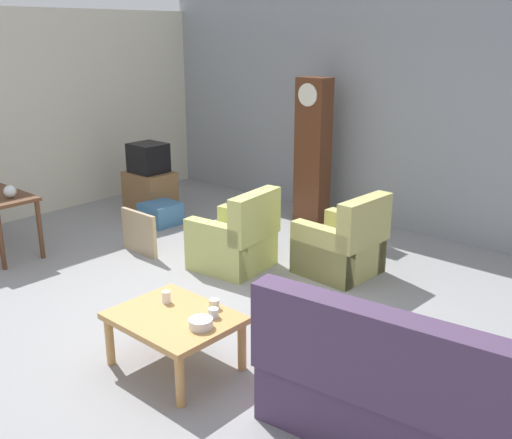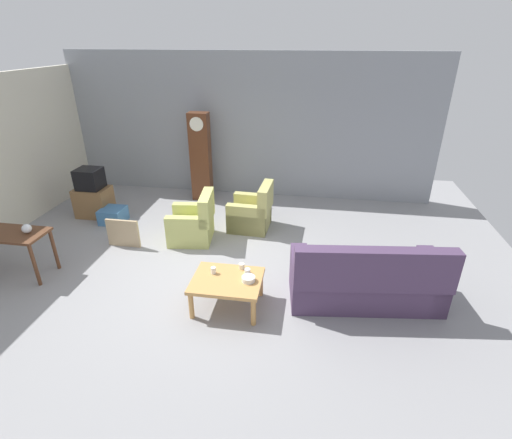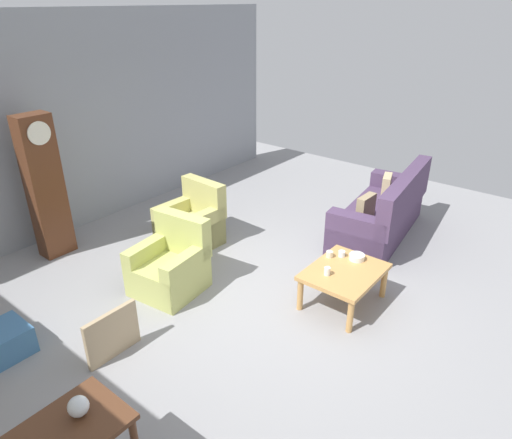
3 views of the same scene
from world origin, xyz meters
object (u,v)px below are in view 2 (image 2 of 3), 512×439
Objects in this scene: couch_floral at (366,281)px; framed_picture_leaning at (123,233)px; grandfather_clock at (201,157)px; console_table_dark at (5,238)px; storage_box_blue at (113,215)px; tv_stand_cabinet at (94,202)px; cup_blue_rimmed at (247,271)px; cup_cream_tall at (242,266)px; coffee_table_wood at (227,283)px; glass_dome_cloche at (27,229)px; cup_white_porcelain at (213,270)px; armchair_olive_near at (193,225)px; armchair_olive_far at (252,214)px; tv_crt at (89,179)px; bowl_white_stacked at (248,279)px.

framed_picture_leaning is (-4.16, 0.97, -0.09)m from couch_floral.
grandfather_clock reaches higher than framed_picture_leaning.
console_table_dark reaches higher than storage_box_blue.
cup_blue_rimmed is (3.72, -2.34, 0.18)m from tv_stand_cabinet.
grandfather_clock is 23.43× the size of cup_cream_tall.
coffee_table_wood is 2.06× the size of storage_box_blue.
glass_dome_cloche is (-0.94, -1.07, 0.56)m from framed_picture_leaning.
cup_white_porcelain reaches higher than cup_cream_tall.
armchair_olive_near reaches higher than cup_white_porcelain.
framed_picture_leaning is at bearing 148.09° from cup_white_porcelain.
coffee_table_wood is 0.48× the size of grandfather_clock.
armchair_olive_near is at bearing 129.02° from cup_blue_rimmed.
framed_picture_leaning reaches higher than storage_box_blue.
armchair_olive_far is 0.71× the size of console_table_dark.
couch_floral is at bearing 3.48° from cup_cream_tall.
couch_floral is 3.30m from armchair_olive_near.
tv_stand_cabinet is at bearing 154.63° from storage_box_blue.
tv_crt is 1.03× the size of storage_box_blue.
grandfather_clock is 4.21m from bowl_white_stacked.
coffee_table_wood is 5.18× the size of bowl_white_stacked.
framed_picture_leaning is at bearing -43.15° from tv_crt.
coffee_table_wood is 6.63× the size of glass_dome_cloche.
grandfather_clock is 3.92m from cup_white_porcelain.
cup_blue_rimmed is at bearing -2.00° from glass_dome_cloche.
storage_box_blue is 3.22× the size of glass_dome_cloche.
tv_crt is 0.80× the size of framed_picture_leaning.
tv_stand_cabinet is 4.70× the size of glass_dome_cloche.
armchair_olive_near is 1.26m from framed_picture_leaning.
tv_crt is at bearing 148.41° from cup_cream_tall.
coffee_table_wood is 2.00× the size of tv_crt.
storage_box_blue is at bearing 166.46° from armchair_olive_near.
grandfather_clock reaches higher than storage_box_blue.
armchair_olive_far is 3.44m from tv_crt.
coffee_table_wood is 4.29m from tv_stand_cabinet.
glass_dome_cloche is at bearing 176.24° from cup_white_porcelain.
couch_floral is 26.35× the size of cup_blue_rimmed.
cup_cream_tall is at bearing -31.59° from tv_stand_cabinet.
storage_box_blue is 5.49× the size of cup_cream_tall.
cup_white_porcelain is (2.97, -0.20, -0.32)m from glass_dome_cloche.
grandfather_clock is 20.45× the size of cup_white_porcelain.
storage_box_blue is at bearing -25.37° from tv_stand_cabinet.
coffee_table_wood is 1.60× the size of framed_picture_leaning.
couch_floral is at bearing -21.49° from tv_stand_cabinet.
armchair_olive_near reaches higher than framed_picture_leaning.
cup_cream_tall is at bearing 26.68° from cup_white_porcelain.
glass_dome_cloche is (-0.26, -1.96, 0.67)m from storage_box_blue.
glass_dome_cloche is 0.78× the size of bowl_white_stacked.
couch_floral is 5.20m from storage_box_blue.
glass_dome_cloche reaches higher than console_table_dark.
cup_blue_rimmed is at bearing -81.89° from armchair_olive_far.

